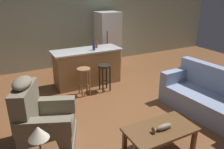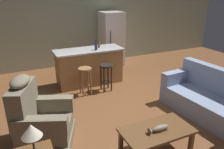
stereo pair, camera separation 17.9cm
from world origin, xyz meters
TOP-DOWN VIEW (x-y plane):
  - ground_plane at (0.00, 0.00)m, footprint 12.00×12.00m
  - back_wall at (0.00, 3.12)m, footprint 12.00×0.05m
  - coffee_table at (0.01, -1.72)m, footprint 1.10×0.60m
  - fish_figurine at (-0.00, -1.76)m, footprint 0.34×0.10m
  - couch at (1.65, -1.25)m, footprint 0.99×1.96m
  - recliner_near_lamp at (-1.57, -0.73)m, footprint 1.09×1.09m
  - table_lamp at (-1.75, -1.66)m, footprint 0.24×0.24m
  - kitchen_island at (0.00, 1.35)m, footprint 1.80×0.70m
  - bar_stool_left at (-0.33, 0.72)m, footprint 0.32×0.32m
  - bar_stool_right at (0.22, 0.72)m, footprint 0.32×0.32m
  - refrigerator at (1.22, 2.55)m, footprint 0.70×0.69m
  - bottle_tall_green at (0.31, 1.41)m, footprint 0.06×0.06m
  - bottle_short_amber at (0.15, 1.20)m, footprint 0.07×0.07m

SIDE VIEW (x-z plane):
  - ground_plane at x=0.00m, z-range 0.00..0.00m
  - couch at x=1.65m, z-range -0.13..0.81m
  - coffee_table at x=0.01m, z-range 0.15..0.57m
  - recliner_near_lamp at x=-1.57m, z-range -0.18..1.02m
  - fish_figurine at x=0.00m, z-range 0.41..0.51m
  - bar_stool_left at x=-0.33m, z-range 0.13..0.81m
  - bar_stool_right at x=0.22m, z-range 0.13..0.81m
  - kitchen_island at x=0.00m, z-range 0.00..0.95m
  - table_lamp at x=-1.75m, z-range 0.66..1.07m
  - refrigerator at x=1.22m, z-range 0.00..1.76m
  - bottle_tall_green at x=0.31m, z-range 0.92..1.16m
  - bottle_short_amber at x=0.15m, z-range 0.92..1.17m
  - back_wall at x=0.00m, z-range 0.00..2.60m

